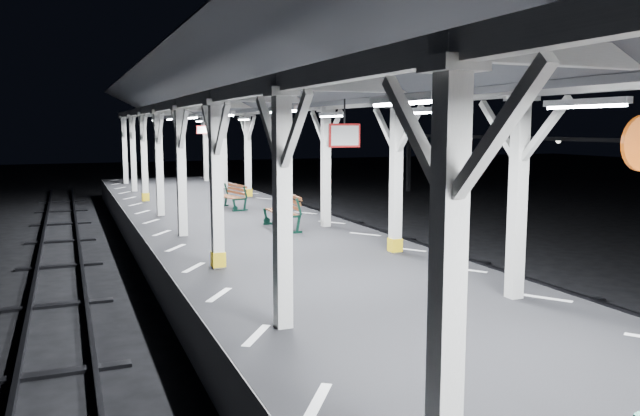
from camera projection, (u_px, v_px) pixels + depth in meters
ground at (351, 334)px, 11.46m from camera, size 120.00×120.00×0.00m
platform at (352, 308)px, 11.40m from camera, size 6.00×50.00×1.00m
hazard_stripes_left at (219, 295)px, 10.41m from camera, size 1.00×48.00×0.01m
hazard_stripes_right at (465, 270)px, 12.25m from camera, size 1.00×48.00×0.01m
track_left at (57, 370)px, 9.58m from camera, size 2.20×60.00×0.16m
track_right at (563, 302)px, 13.33m from camera, size 2.20×60.00×0.16m
canopy at (354, 82)px, 10.85m from camera, size 5.40×49.00×4.65m
bench_mid at (285, 211)px, 17.13m from camera, size 0.74×1.77×0.95m
bench_far at (233, 196)px, 21.37m from camera, size 0.86×1.61×0.83m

